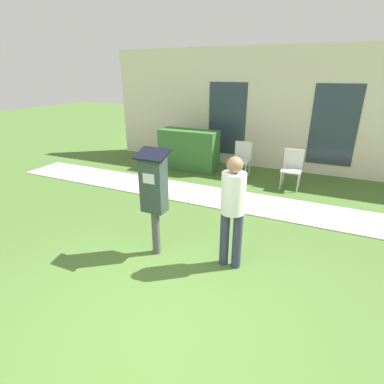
{
  "coord_description": "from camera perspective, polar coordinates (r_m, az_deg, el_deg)",
  "views": [
    {
      "loc": [
        1.34,
        -2.04,
        2.54
      ],
      "look_at": [
        -0.22,
        1.34,
        1.05
      ],
      "focal_mm": 28.0,
      "sensor_mm": 36.0,
      "label": 1
    }
  ],
  "objects": [
    {
      "name": "parking_meter",
      "position": [
        4.2,
        -7.28,
        0.38
      ],
      "size": [
        0.44,
        0.31,
        1.59
      ],
      "color": "#4C4C4C",
      "rests_on": "ground"
    },
    {
      "name": "outdoor_chair_middle",
      "position": [
        7.36,
        18.57,
        4.77
      ],
      "size": [
        0.44,
        0.44,
        0.9
      ],
      "rotation": [
        0.0,
        0.0,
        0.39
      ],
      "color": "silver",
      "rests_on": "ground"
    },
    {
      "name": "building_facade",
      "position": [
        8.63,
        16.19,
        14.7
      ],
      "size": [
        10.0,
        0.26,
        3.2
      ],
      "color": "beige",
      "rests_on": "ground"
    },
    {
      "name": "outdoor_chair_left",
      "position": [
        7.88,
        9.49,
        6.7
      ],
      "size": [
        0.44,
        0.44,
        0.9
      ],
      "rotation": [
        0.0,
        0.0,
        -0.08
      ],
      "color": "silver",
      "rests_on": "ground"
    },
    {
      "name": "hedge_row",
      "position": [
        8.35,
        -0.63,
        8.01
      ],
      "size": [
        1.61,
        0.6,
        1.1
      ],
      "color": "#33662D",
      "rests_on": "ground"
    },
    {
      "name": "person_standing",
      "position": [
        3.95,
        7.75,
        -2.47
      ],
      "size": [
        0.32,
        0.32,
        1.58
      ],
      "rotation": [
        0.0,
        0.0,
        0.04
      ],
      "color": "#333851",
      "rests_on": "ground"
    },
    {
      "name": "ground_plane",
      "position": [
        3.52,
        -6.5,
        -24.53
      ],
      "size": [
        40.0,
        40.0,
        0.0
      ],
      "primitive_type": "plane",
      "color": "#476B2D"
    },
    {
      "name": "sidewalk",
      "position": [
        6.37,
        10.53,
        -2.0
      ],
      "size": [
        12.0,
        1.1,
        0.02
      ],
      "color": "beige",
      "rests_on": "ground"
    }
  ]
}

